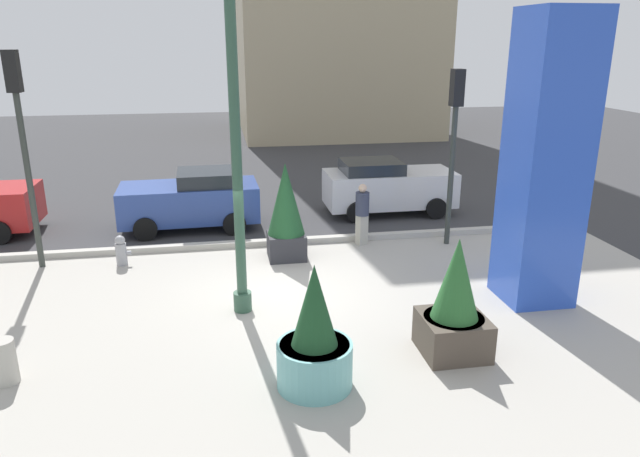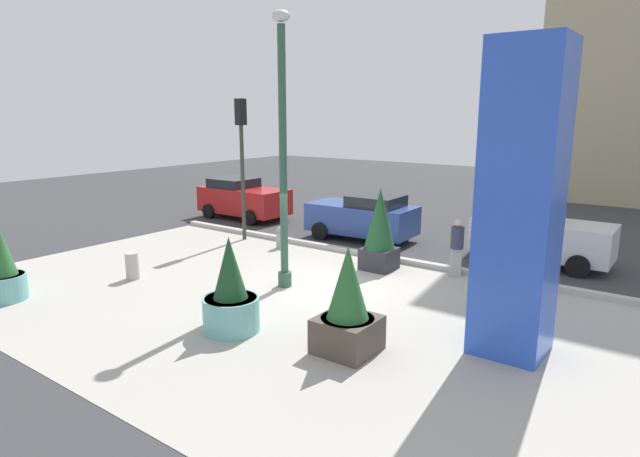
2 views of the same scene
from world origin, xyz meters
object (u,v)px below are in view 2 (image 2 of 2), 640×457
object	(u,v)px
potted_plant_mid_plaza	(348,307)
traffic_light_far_side	(546,174)
potted_plant_near_left	(231,296)
car_curb_west	(539,236)
traffic_light_corner	(242,147)
fire_hydrant	(280,238)
lamp_post	(283,159)
art_pillar_blue	(521,203)
pedestrian_by_curb	(457,245)
potted_plant_curbside	(380,230)
concrete_bollard	(132,266)
potted_plant_near_right	(2,269)
car_far_lane	(363,217)
car_curb_east	(243,198)

from	to	relation	value
potted_plant_mid_plaza	traffic_light_far_side	distance (m)	6.26
potted_plant_near_left	car_curb_west	distance (m)	10.02
traffic_light_corner	traffic_light_far_side	bearing A→B (deg)	-0.45
fire_hydrant	traffic_light_corner	distance (m)	3.53
lamp_post	traffic_light_far_side	world-z (taller)	lamp_post
art_pillar_blue	car_curb_west	distance (m)	7.16
pedestrian_by_curb	potted_plant_curbside	bearing A→B (deg)	-162.06
art_pillar_blue	potted_plant_near_left	world-z (taller)	art_pillar_blue
traffic_light_corner	fire_hydrant	bearing A→B (deg)	-6.63
lamp_post	potted_plant_curbside	world-z (taller)	lamp_post
traffic_light_far_side	car_curb_west	world-z (taller)	traffic_light_far_side
potted_plant_curbside	potted_plant_mid_plaza	world-z (taller)	potted_plant_curbside
potted_plant_near_left	lamp_post	bearing A→B (deg)	108.51
concrete_bollard	traffic_light_corner	xyz separation A→B (m)	(-0.83, 5.26, 2.97)
potted_plant_curbside	concrete_bollard	size ratio (longest dim) A/B	3.21
potted_plant_near_right	car_curb_west	size ratio (longest dim) A/B	0.51
potted_plant_curbside	potted_plant_near_left	distance (m)	5.79
traffic_light_far_side	traffic_light_corner	world-z (taller)	traffic_light_corner
potted_plant_curbside	potted_plant_near_right	xyz separation A→B (m)	(-6.11, -7.70, -0.40)
potted_plant_near_right	car_far_lane	xyz separation A→B (m)	(3.75, 10.64, 0.05)
car_far_lane	traffic_light_far_side	bearing A→B (deg)	-21.28
art_pillar_blue	potted_plant_near_right	xyz separation A→B (m)	(-10.88, -4.43, -2.10)
car_far_lane	lamp_post	bearing A→B (deg)	-78.92
potted_plant_near_left	potted_plant_near_right	world-z (taller)	potted_plant_near_left
traffic_light_far_side	traffic_light_corner	distance (m)	10.20
traffic_light_corner	car_curb_west	size ratio (longest dim) A/B	1.26
potted_plant_curbside	traffic_light_far_side	distance (m)	4.74
potted_plant_curbside	potted_plant_mid_plaza	size ratio (longest dim) A/B	1.14
potted_plant_near_left	potted_plant_mid_plaza	distance (m)	2.59
car_far_lane	pedestrian_by_curb	distance (m)	4.99
art_pillar_blue	fire_hydrant	world-z (taller)	art_pillar_blue
art_pillar_blue	concrete_bollard	world-z (taller)	art_pillar_blue
lamp_post	traffic_light_far_side	bearing A→B (deg)	29.74
potted_plant_curbside	fire_hydrant	xyz separation A→B (m)	(-3.98, 0.19, -0.83)
traffic_light_far_side	traffic_light_corner	size ratio (longest dim) A/B	0.90
traffic_light_corner	car_far_lane	bearing A→B (deg)	35.85
lamp_post	potted_plant_near_right	xyz separation A→B (m)	(-4.88, -4.86, -2.58)
concrete_bollard	art_pillar_blue	bearing A→B (deg)	9.14
art_pillar_blue	car_far_lane	distance (m)	9.68
potted_plant_curbside	car_curb_west	bearing A→B (deg)	44.23
potted_plant_curbside	lamp_post	bearing A→B (deg)	-113.31
concrete_bollard	lamp_post	bearing A→B (deg)	27.74
art_pillar_blue	pedestrian_by_curb	size ratio (longest dim) A/B	3.52
potted_plant_mid_plaza	car_curb_east	distance (m)	13.86
potted_plant_near_left	pedestrian_by_curb	xyz separation A→B (m)	(2.34, 6.44, 0.14)
potted_plant_mid_plaza	car_curb_west	size ratio (longest dim) A/B	0.53
art_pillar_blue	potted_plant_mid_plaza	world-z (taller)	art_pillar_blue
potted_plant_mid_plaza	pedestrian_by_curb	xyz separation A→B (m)	(-0.18, 5.84, 0.01)
concrete_bollard	car_curb_east	distance (m)	8.95
lamp_post	fire_hydrant	size ratio (longest dim) A/B	9.22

